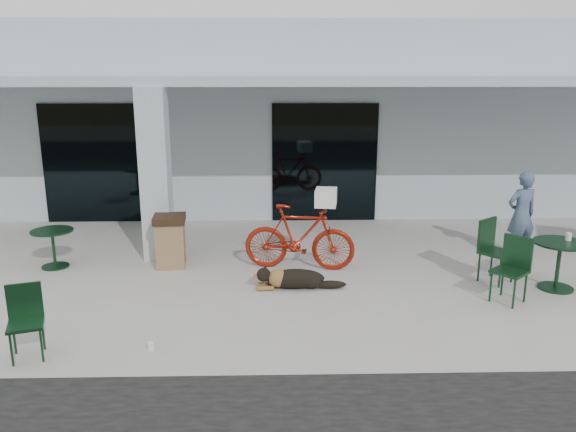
{
  "coord_description": "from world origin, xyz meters",
  "views": [
    {
      "loc": [
        0.65,
        -7.75,
        3.36
      ],
      "look_at": [
        0.87,
        1.46,
        1.0
      ],
      "focal_mm": 35.0,
      "sensor_mm": 36.0,
      "label": 1
    }
  ],
  "objects_px": {
    "cafe_chair_far_a": "(497,252)",
    "cafe_table_far": "(558,266)",
    "person": "(521,215)",
    "dog": "(295,277)",
    "cafe_chair_far_b": "(510,271)",
    "cafe_table_near": "(54,249)",
    "bicycle": "(299,237)",
    "trash_receptacle": "(170,241)",
    "cafe_chair_near": "(25,324)"
  },
  "relations": [
    {
      "from": "cafe_chair_far_a",
      "to": "person",
      "type": "distance_m",
      "value": 1.63
    },
    {
      "from": "bicycle",
      "to": "cafe_chair_far_b",
      "type": "relative_size",
      "value": 1.94
    },
    {
      "from": "cafe_table_near",
      "to": "cafe_chair_near",
      "type": "xyz_separation_m",
      "value": [
        0.92,
        -3.3,
        0.11
      ]
    },
    {
      "from": "cafe_table_near",
      "to": "person",
      "type": "relative_size",
      "value": 0.45
    },
    {
      "from": "cafe_chair_near",
      "to": "cafe_table_far",
      "type": "relative_size",
      "value": 1.07
    },
    {
      "from": "dog",
      "to": "cafe_table_near",
      "type": "height_order",
      "value": "cafe_table_near"
    },
    {
      "from": "cafe_table_near",
      "to": "cafe_chair_far_b",
      "type": "xyz_separation_m",
      "value": [
        7.41,
        -1.75,
        0.16
      ]
    },
    {
      "from": "cafe_table_far",
      "to": "person",
      "type": "xyz_separation_m",
      "value": [
        0.08,
        1.64,
        0.42
      ]
    },
    {
      "from": "cafe_chair_far_a",
      "to": "cafe_chair_far_b",
      "type": "xyz_separation_m",
      "value": [
        -0.14,
        -0.84,
        -0.02
      ]
    },
    {
      "from": "bicycle",
      "to": "cafe_chair_far_a",
      "type": "bearing_deg",
      "value": -93.74
    },
    {
      "from": "cafe_table_far",
      "to": "cafe_table_near",
      "type": "bearing_deg",
      "value": 171.61
    },
    {
      "from": "dog",
      "to": "trash_receptacle",
      "type": "xyz_separation_m",
      "value": [
        -2.17,
        1.12,
        0.28
      ]
    },
    {
      "from": "cafe_chair_far_b",
      "to": "trash_receptacle",
      "type": "bearing_deg",
      "value": -149.56
    },
    {
      "from": "cafe_chair_near",
      "to": "cafe_table_far",
      "type": "bearing_deg",
      "value": -3.25
    },
    {
      "from": "bicycle",
      "to": "dog",
      "type": "distance_m",
      "value": 1.01
    },
    {
      "from": "bicycle",
      "to": "cafe_table_near",
      "type": "xyz_separation_m",
      "value": [
        -4.34,
        0.19,
        -0.24
      ]
    },
    {
      "from": "cafe_chair_far_a",
      "to": "cafe_chair_far_b",
      "type": "relative_size",
      "value": 1.05
    },
    {
      "from": "cafe_table_far",
      "to": "person",
      "type": "distance_m",
      "value": 1.69
    },
    {
      "from": "person",
      "to": "dog",
      "type": "bearing_deg",
      "value": 5.97
    },
    {
      "from": "bicycle",
      "to": "cafe_table_near",
      "type": "relative_size",
      "value": 2.65
    },
    {
      "from": "bicycle",
      "to": "cafe_table_far",
      "type": "bearing_deg",
      "value": -95.66
    },
    {
      "from": "dog",
      "to": "person",
      "type": "bearing_deg",
      "value": 16.34
    },
    {
      "from": "cafe_table_near",
      "to": "trash_receptacle",
      "type": "bearing_deg",
      "value": 0.0
    },
    {
      "from": "trash_receptacle",
      "to": "dog",
      "type": "bearing_deg",
      "value": -27.25
    },
    {
      "from": "cafe_chair_far_b",
      "to": "person",
      "type": "distance_m",
      "value": 2.42
    },
    {
      "from": "bicycle",
      "to": "trash_receptacle",
      "type": "bearing_deg",
      "value": 94.06
    },
    {
      "from": "cafe_table_near",
      "to": "cafe_chair_far_b",
      "type": "height_order",
      "value": "cafe_chair_far_b"
    },
    {
      "from": "cafe_table_far",
      "to": "cafe_chair_far_b",
      "type": "height_order",
      "value": "cafe_chair_far_b"
    },
    {
      "from": "dog",
      "to": "bicycle",
      "type": "bearing_deg",
      "value": 80.01
    },
    {
      "from": "cafe_table_near",
      "to": "cafe_table_far",
      "type": "height_order",
      "value": "cafe_table_far"
    },
    {
      "from": "cafe_chair_near",
      "to": "cafe_chair_far_a",
      "type": "distance_m",
      "value": 7.05
    },
    {
      "from": "cafe_table_near",
      "to": "trash_receptacle",
      "type": "xyz_separation_m",
      "value": [
        2.06,
        0.0,
        0.13
      ]
    },
    {
      "from": "cafe_chair_near",
      "to": "trash_receptacle",
      "type": "height_order",
      "value": "trash_receptacle"
    },
    {
      "from": "cafe_table_near",
      "to": "person",
      "type": "bearing_deg",
      "value": 2.7
    },
    {
      "from": "cafe_table_near",
      "to": "person",
      "type": "distance_m",
      "value": 8.5
    },
    {
      "from": "bicycle",
      "to": "cafe_chair_far_a",
      "type": "relative_size",
      "value": 1.86
    },
    {
      "from": "cafe_chair_far_b",
      "to": "cafe_chair_far_a",
      "type": "bearing_deg",
      "value": 129.28
    },
    {
      "from": "bicycle",
      "to": "trash_receptacle",
      "type": "relative_size",
      "value": 2.07
    },
    {
      "from": "person",
      "to": "cafe_table_near",
      "type": "bearing_deg",
      "value": -10.97
    },
    {
      "from": "dog",
      "to": "cafe_table_far",
      "type": "xyz_separation_m",
      "value": [
        4.17,
        -0.12,
        0.21
      ]
    },
    {
      "from": "cafe_chair_far_a",
      "to": "cafe_table_far",
      "type": "bearing_deg",
      "value": -59.56
    },
    {
      "from": "cafe_table_far",
      "to": "trash_receptacle",
      "type": "xyz_separation_m",
      "value": [
        -6.34,
        1.24,
        0.08
      ]
    },
    {
      "from": "cafe_table_far",
      "to": "person",
      "type": "relative_size",
      "value": 0.51
    },
    {
      "from": "cafe_chair_far_a",
      "to": "cafe_table_near",
      "type": "bearing_deg",
      "value": 134.94
    },
    {
      "from": "dog",
      "to": "cafe_chair_near",
      "type": "distance_m",
      "value": 3.98
    },
    {
      "from": "cafe_table_near",
      "to": "cafe_chair_far_b",
      "type": "relative_size",
      "value": 0.73
    },
    {
      "from": "cafe_chair_far_a",
      "to": "trash_receptacle",
      "type": "height_order",
      "value": "cafe_chair_far_a"
    },
    {
      "from": "cafe_chair_near",
      "to": "trash_receptacle",
      "type": "bearing_deg",
      "value": 52.27
    },
    {
      "from": "cafe_chair_far_b",
      "to": "person",
      "type": "bearing_deg",
      "value": 111.98
    },
    {
      "from": "bicycle",
      "to": "dog",
      "type": "xyz_separation_m",
      "value": [
        -0.11,
        -0.93,
        -0.4
      ]
    }
  ]
}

